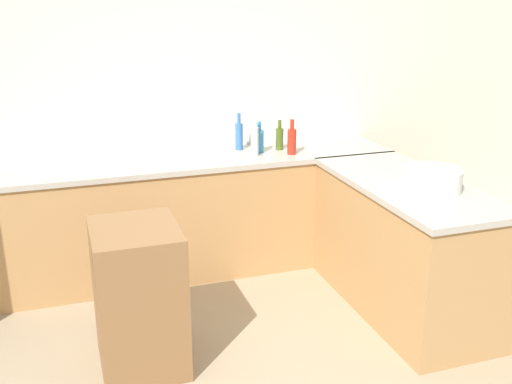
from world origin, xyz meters
name	(u,v)px	position (x,y,z in m)	size (l,w,h in m)	color
wall_back	(170,95)	(0.00, 2.30, 1.35)	(8.00, 0.06, 2.70)	silver
counter_back	(184,216)	(0.00, 1.97, 0.46)	(3.31, 0.63, 0.91)	tan
counter_peninsula	(404,246)	(1.31, 0.91, 0.46)	(0.69, 1.55, 0.91)	tan
island_table	(139,298)	(-0.51, 0.80, 0.43)	(0.48, 0.57, 0.87)	brown
mixing_bowl	(431,180)	(1.34, 0.72, 0.99)	(0.38, 0.38, 0.14)	white
dish_soap_bottle	(259,140)	(0.62, 1.98, 1.01)	(0.07, 0.07, 0.25)	#338CBF
vinegar_bottle_clear	(255,140)	(0.56, 1.90, 1.03)	(0.06, 0.06, 0.30)	silver
hot_sauce_bottle	(292,140)	(0.85, 1.85, 1.02)	(0.07, 0.07, 0.27)	red
water_bottle_blue	(239,135)	(0.50, 2.11, 1.03)	(0.06, 0.06, 0.30)	#386BB7
olive_oil_bottle	(280,138)	(0.81, 2.02, 1.01)	(0.06, 0.06, 0.24)	#475B1E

